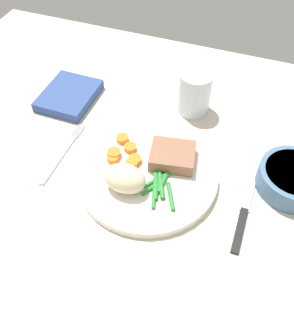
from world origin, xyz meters
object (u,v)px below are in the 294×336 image
(meat_portion, at_px, (172,156))
(napkin, at_px, (69,96))
(knife, at_px, (245,206))
(salad_bowl, at_px, (293,178))
(dinner_plate, at_px, (147,174))
(fork, at_px, (63,153))
(water_glass, at_px, (194,95))

(meat_portion, height_order, napkin, meat_portion)
(knife, height_order, salad_bowl, salad_bowl)
(dinner_plate, height_order, meat_portion, meat_portion)
(fork, distance_m, napkin, 0.17)
(meat_portion, relative_size, water_glass, 0.89)
(fork, bearing_deg, napkin, 110.54)
(fork, relative_size, water_glass, 1.80)
(meat_portion, distance_m, fork, 0.22)
(dinner_plate, xyz_separation_m, salad_bowl, (0.25, 0.07, 0.02))
(napkin, bearing_deg, meat_portion, -21.44)
(fork, xyz_separation_m, knife, (0.36, -0.00, -0.00))
(fork, xyz_separation_m, water_glass, (0.20, 0.22, 0.04))
(water_glass, distance_m, napkin, 0.28)
(dinner_plate, height_order, napkin, napkin)
(water_glass, relative_size, napkin, 0.69)
(water_glass, bearing_deg, knife, -54.20)
(dinner_plate, height_order, knife, dinner_plate)
(salad_bowl, bearing_deg, fork, -170.41)
(salad_bowl, bearing_deg, knife, -133.13)
(knife, height_order, water_glass, water_glass)
(meat_portion, height_order, salad_bowl, same)
(meat_portion, xyz_separation_m, fork, (-0.21, -0.04, -0.03))
(fork, relative_size, salad_bowl, 1.32)
(water_glass, bearing_deg, dinner_plate, -97.60)
(meat_portion, bearing_deg, napkin, 158.56)
(meat_portion, relative_size, napkin, 0.62)
(fork, distance_m, water_glass, 0.30)
(napkin, bearing_deg, fork, -66.84)
(dinner_plate, relative_size, meat_portion, 3.21)
(napkin, bearing_deg, salad_bowl, -9.19)
(water_glass, xyz_separation_m, napkin, (-0.27, -0.06, -0.03))
(dinner_plate, height_order, fork, dinner_plate)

